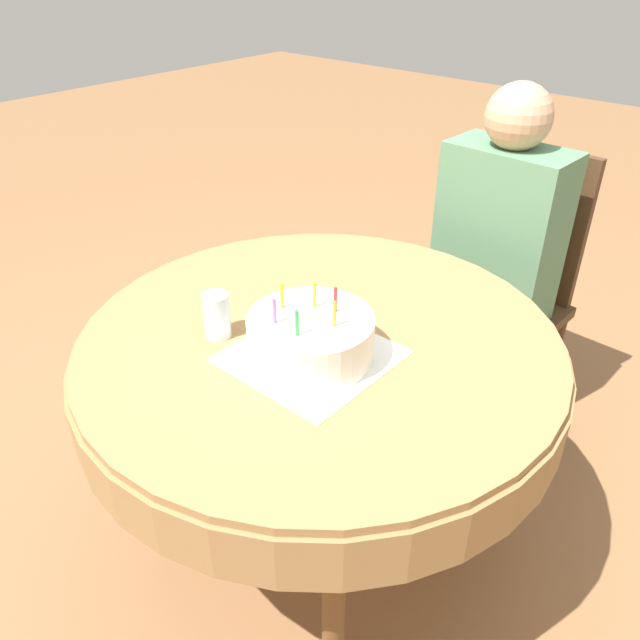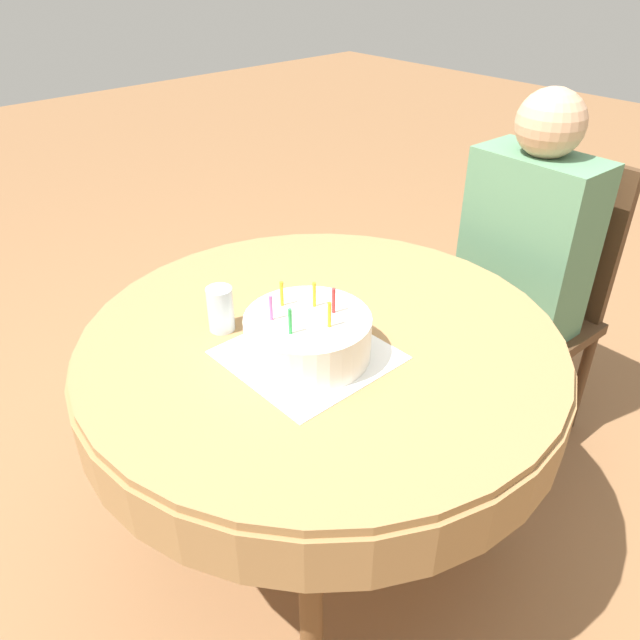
# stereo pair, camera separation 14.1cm
# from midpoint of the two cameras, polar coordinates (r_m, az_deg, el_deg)

# --- Properties ---
(ground_plane) EXTENTS (12.00, 12.00, 0.00)m
(ground_plane) POSITION_cam_midpoint_polar(r_m,az_deg,el_deg) (1.96, -2.20, -19.11)
(ground_plane) COLOR #8C603D
(dining_table) EXTENTS (1.15, 1.15, 0.72)m
(dining_table) POSITION_cam_midpoint_polar(r_m,az_deg,el_deg) (1.51, -2.70, -4.02)
(dining_table) COLOR #9E7547
(dining_table) RESTS_ON ground_plane
(chair) EXTENTS (0.45, 0.45, 0.94)m
(chair) POSITION_cam_midpoint_polar(r_m,az_deg,el_deg) (2.20, 14.55, 3.12)
(chair) COLOR #4C331E
(chair) RESTS_ON ground_plane
(person) EXTENTS (0.38, 0.30, 1.17)m
(person) POSITION_cam_midpoint_polar(r_m,az_deg,el_deg) (2.03, 13.84, 7.04)
(person) COLOR tan
(person) RESTS_ON ground_plane
(napkin) EXTENTS (0.33, 0.33, 0.00)m
(napkin) POSITION_cam_midpoint_polar(r_m,az_deg,el_deg) (1.39, -3.73, -3.36)
(napkin) COLOR white
(napkin) RESTS_ON dining_table
(birthday_cake) EXTENTS (0.28, 0.28, 0.16)m
(birthday_cake) POSITION_cam_midpoint_polar(r_m,az_deg,el_deg) (1.36, -3.80, -1.64)
(birthday_cake) COLOR white
(birthday_cake) RESTS_ON dining_table
(drinking_glass) EXTENTS (0.06, 0.06, 0.11)m
(drinking_glass) POSITION_cam_midpoint_polar(r_m,az_deg,el_deg) (1.46, -12.15, 0.34)
(drinking_glass) COLOR silver
(drinking_glass) RESTS_ON dining_table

